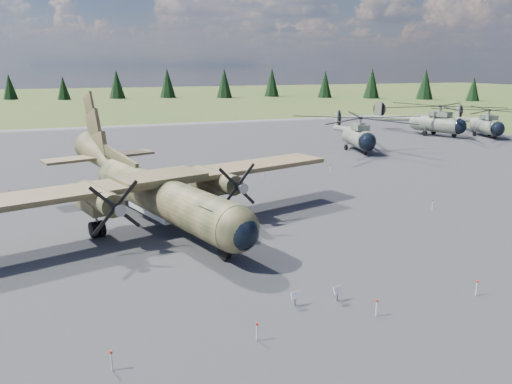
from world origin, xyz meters
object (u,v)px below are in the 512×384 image
object	(u,v)px
helicopter_near	(359,127)
helicopter_far	(487,117)
helicopter_mid	(437,114)
transport_plane	(153,186)

from	to	relation	value
helicopter_near	helicopter_far	size ratio (longest dim) A/B	1.03
helicopter_near	helicopter_mid	size ratio (longest dim) A/B	0.91
transport_plane	helicopter_mid	bearing A→B (deg)	14.76
helicopter_near	helicopter_mid	distance (m)	22.29
helicopter_near	helicopter_far	bearing A→B (deg)	23.78
transport_plane	helicopter_mid	distance (m)	60.68
helicopter_mid	transport_plane	bearing A→B (deg)	-169.39
transport_plane	helicopter_far	bearing A→B (deg)	8.69
helicopter_near	helicopter_far	xyz separation A→B (m)	(27.32, 4.73, -0.12)
helicopter_mid	helicopter_far	distance (m)	7.86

